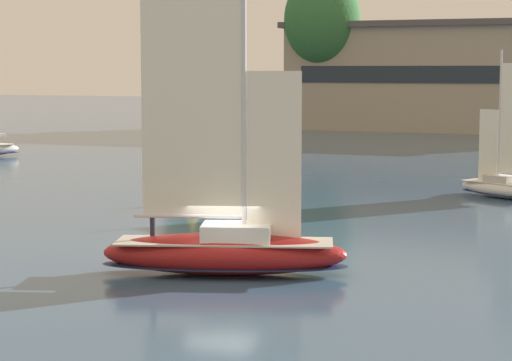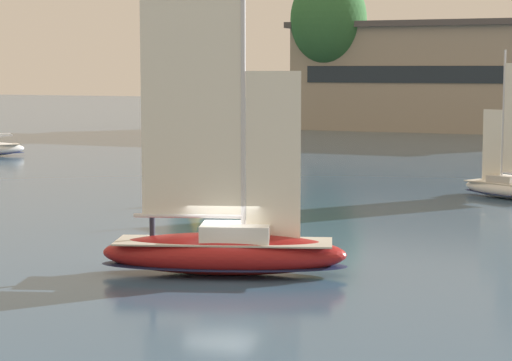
{
  "view_description": "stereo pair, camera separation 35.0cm",
  "coord_description": "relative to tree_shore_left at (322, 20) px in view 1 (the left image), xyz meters",
  "views": [
    {
      "loc": [
        14.54,
        -32.42,
        7.43
      ],
      "look_at": [
        0.0,
        3.0,
        3.11
      ],
      "focal_mm": 70.0,
      "sensor_mm": 36.0,
      "label": 1
    },
    {
      "loc": [
        14.87,
        -32.29,
        7.43
      ],
      "look_at": [
        0.0,
        3.0,
        3.11
      ],
      "focal_mm": 70.0,
      "sensor_mm": 36.0,
      "label": 2
    }
  ],
  "objects": [
    {
      "name": "sailboat_main",
      "position": [
        24.02,
        -82.39,
        -12.2
      ],
      "size": [
        9.3,
        5.23,
        12.33
      ],
      "color": "maroon",
      "rests_on": "ground"
    },
    {
      "name": "sailboat_moored_near_marina",
      "position": [
        30.19,
        -56.78,
        -12.46
      ],
      "size": [
        6.2,
        4.53,
        8.48
      ],
      "color": "white",
      "rests_on": "ground"
    },
    {
      "name": "tree_shore_center",
      "position": [
        -15.29,
        -2.72,
        -0.02
      ],
      "size": [
        9.14,
        9.14,
        18.82
      ],
      "color": "brown",
      "rests_on": "ground"
    },
    {
      "name": "ground_plane",
      "position": [
        24.01,
        -82.39,
        -13.19
      ],
      "size": [
        400.0,
        400.0,
        0.0
      ],
      "primitive_type": "plane",
      "color": "#385675"
    },
    {
      "name": "channel_buoy",
      "position": [
        14.65,
        -65.9,
        -12.52
      ],
      "size": [
        0.93,
        0.93,
        1.71
      ],
      "color": "yellow",
      "rests_on": "ground"
    },
    {
      "name": "waterfront_building",
      "position": [
        18.4,
        5.82,
        -6.7
      ],
      "size": [
        46.54,
        16.24,
        12.91
      ],
      "color": "tan",
      "rests_on": "ground"
    },
    {
      "name": "tree_shore_left",
      "position": [
        0.0,
        0.0,
        0.0
      ],
      "size": [
        9.16,
        9.16,
        18.85
      ],
      "color": "#4C3828",
      "rests_on": "ground"
    }
  ]
}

